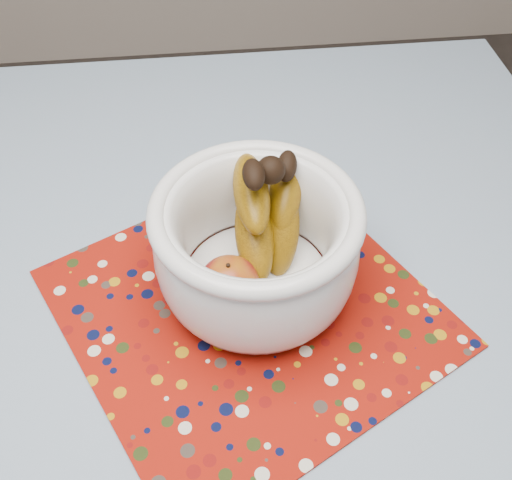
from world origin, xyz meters
TOP-DOWN VIEW (x-y plane):
  - table at (0.00, 0.00)m, footprint 1.20×1.20m
  - tablecloth at (0.00, 0.00)m, footprint 1.32×1.32m
  - placemat at (0.11, 0.05)m, footprint 0.56×0.56m
  - fruit_bowl at (0.13, 0.08)m, footprint 0.25×0.26m

SIDE VIEW (x-z plane):
  - table at x=0.00m, z-range 0.30..1.05m
  - tablecloth at x=0.00m, z-range 0.75..0.76m
  - placemat at x=0.11m, z-range 0.76..0.76m
  - fruit_bowl at x=0.13m, z-range 0.75..0.95m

